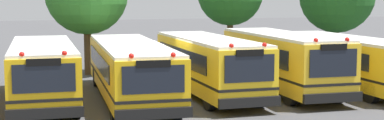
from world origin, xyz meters
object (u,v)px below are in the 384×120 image
(school_bus_3, at_px, (208,64))
(school_bus_4, at_px, (282,60))
(school_bus_1, at_px, (43,70))
(school_bus_2, at_px, (130,68))
(school_bus_5, at_px, (347,60))

(school_bus_3, relative_size, school_bus_4, 1.01)
(school_bus_4, bearing_deg, school_bus_1, -0.35)
(school_bus_1, xyz_separation_m, school_bus_4, (10.55, -0.08, 0.11))
(school_bus_3, distance_m, school_bus_4, 3.50)
(school_bus_2, height_order, school_bus_3, school_bus_3)
(school_bus_1, bearing_deg, school_bus_2, 177.76)
(school_bus_1, height_order, school_bus_5, school_bus_1)
(school_bus_3, bearing_deg, school_bus_1, -2.08)
(school_bus_3, distance_m, school_bus_5, 6.86)
(school_bus_2, xyz_separation_m, school_bus_5, (10.34, 0.08, 0.02))
(school_bus_2, distance_m, school_bus_3, 3.49)
(school_bus_2, relative_size, school_bus_5, 1.13)
(school_bus_2, distance_m, school_bus_5, 10.34)
(school_bus_5, bearing_deg, school_bus_4, -1.02)
(school_bus_1, xyz_separation_m, school_bus_3, (7.05, -0.08, 0.05))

